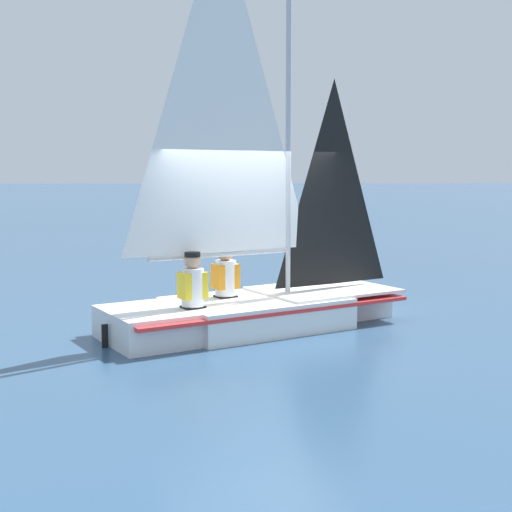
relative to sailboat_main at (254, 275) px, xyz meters
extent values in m
plane|color=#2D4C6B|center=(-0.02, 0.04, -0.76)|extent=(260.00, 260.00, 0.00)
cube|color=white|center=(-0.02, 0.04, -0.54)|extent=(2.52, 2.84, 0.43)
cube|color=white|center=(-0.79, 1.53, -0.54)|extent=(1.24, 1.29, 0.43)
cube|color=white|center=(0.75, -1.46, -0.54)|extent=(1.67, 1.51, 0.43)
cube|color=red|center=(-0.02, 0.04, -0.41)|extent=(3.38, 4.49, 0.05)
cube|color=silver|center=(-0.56, 1.09, -0.31)|extent=(2.20, 2.40, 0.04)
cylinder|color=#B7B7BC|center=(-0.27, 0.51, 2.33)|extent=(0.08, 0.08, 5.32)
cylinder|color=#B7B7BC|center=(0.23, -0.45, 0.33)|extent=(1.06, 1.95, 0.07)
pyramid|color=white|center=(0.23, -0.45, 2.62)|extent=(0.99, 1.85, 4.51)
pyramid|color=black|center=(-0.64, 1.23, 1.29)|extent=(0.71, 1.31, 3.04)
cube|color=black|center=(1.01, -1.95, -0.61)|extent=(0.06, 0.08, 0.30)
cube|color=black|center=(-0.13, -0.39, -0.53)|extent=(0.34, 0.36, 0.45)
cylinder|color=white|center=(-0.13, -0.39, -0.05)|extent=(0.40, 0.40, 0.50)
cube|color=orange|center=(-0.13, -0.39, -0.03)|extent=(0.39, 0.42, 0.35)
sphere|color=#A87A56|center=(-0.13, -0.39, 0.30)|extent=(0.22, 0.22, 0.22)
cylinder|color=red|center=(-0.13, -0.39, 0.38)|extent=(0.28, 0.28, 0.06)
cube|color=black|center=(0.65, -0.84, -0.53)|extent=(0.34, 0.36, 0.45)
cylinder|color=white|center=(0.65, -0.84, -0.05)|extent=(0.40, 0.40, 0.50)
cube|color=yellow|center=(0.65, -0.84, -0.03)|extent=(0.39, 0.42, 0.35)
sphere|color=tan|center=(0.65, -0.84, 0.30)|extent=(0.22, 0.22, 0.22)
cylinder|color=black|center=(0.65, -0.84, 0.38)|extent=(0.28, 0.28, 0.06)
camera|label=1|loc=(9.92, -0.65, 1.45)|focal=50.00mm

